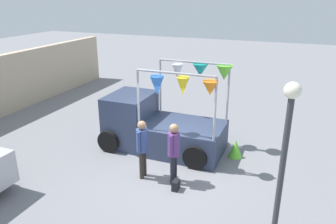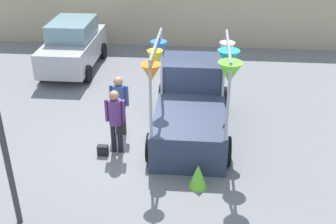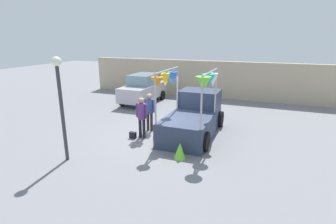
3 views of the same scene
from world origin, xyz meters
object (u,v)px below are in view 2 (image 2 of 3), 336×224
Objects in this scene: vendor_truck at (192,102)px; person_customer at (115,116)px; person_vendor at (119,100)px; handbag at (103,150)px; folded_kite_bundle_lime at (198,176)px; parked_car at (73,45)px.

vendor_truck is 2.36m from person_customer.
vendor_truck is 2.34× the size of person_vendor.
vendor_truck reaches higher than handbag.
person_customer reaches higher than folded_kite_bundle_lime.
folded_kite_bundle_lime is (4.98, -7.09, -0.64)m from parked_car.
person_vendor is at bearing -60.51° from parked_car.
handbag is at bearing -103.64° from person_vendor.
person_vendor is 6.29× the size of handbag.
person_customer is (-1.91, -1.37, 0.22)m from vendor_truck.
person_customer is 0.93m from person_vendor.
parked_car reaches higher than person_vendor.
folded_kite_bundle_lime is at bearing -54.93° from parked_car.
person_customer is at bearing 29.74° from handbag.
vendor_truck is at bearing -42.92° from parked_car.
folded_kite_bundle_lime is (0.26, -2.71, -0.56)m from vendor_truck.
parked_car reaches higher than folded_kite_bundle_lime.
parked_car reaches higher than person_customer.
vendor_truck is 2.31× the size of person_customer.
parked_car is 14.29× the size of handbag.
handbag is 2.77m from folded_kite_bundle_lime.
person_customer is (2.81, -5.75, 0.14)m from parked_car.
vendor_truck reaches higher than person_vendor.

